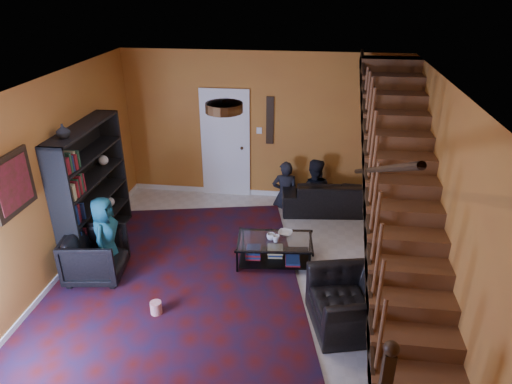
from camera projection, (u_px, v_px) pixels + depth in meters
floor at (240, 276)px, 6.69m from camera, size 5.50×5.50×0.00m
room at (177, 223)px, 8.01m from camera, size 5.50×5.50×5.50m
staircase at (402, 199)px, 5.84m from camera, size 0.95×5.02×3.18m
bookshelf at (92, 191)px, 7.08m from camera, size 0.35×1.80×2.00m
door at (226, 145)px, 8.76m from camera, size 0.82×0.05×2.05m
framed_picture at (13, 184)px, 5.42m from camera, size 0.04×0.74×0.74m
wall_hanging at (270, 121)px, 8.44m from camera, size 0.14×0.03×0.90m
ceiling_fixture at (224, 108)px, 4.79m from camera, size 0.40×0.40×0.10m
rug at (166, 279)px, 6.61m from camera, size 4.59×5.01×0.02m
sofa at (339, 195)px, 8.44m from camera, size 2.18×1.04×0.61m
armchair_left at (96, 255)px, 6.53m from camera, size 0.89×0.87×0.73m
armchair_right at (349, 303)px, 5.64m from camera, size 1.09×1.18×0.65m
person_adult_a at (285, 195)px, 8.64m from camera, size 0.50×0.34×1.35m
person_adult_b at (313, 195)px, 8.56m from camera, size 0.71×0.56×1.42m
person_child at (106, 235)px, 6.59m from camera, size 0.40×0.60×1.19m
coffee_table at (275, 250)px, 6.87m from camera, size 1.17×0.74×0.43m
cup_a at (271, 237)px, 6.79m from camera, size 0.17×0.17×0.10m
cup_b at (276, 239)px, 6.73m from camera, size 0.13×0.13×0.10m
bowl at (285, 233)px, 6.92m from camera, size 0.24×0.24×0.05m
vase at (63, 131)px, 6.15m from camera, size 0.18×0.18×0.19m
popcorn_bucket at (156, 308)px, 5.90m from camera, size 0.19×0.19×0.17m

